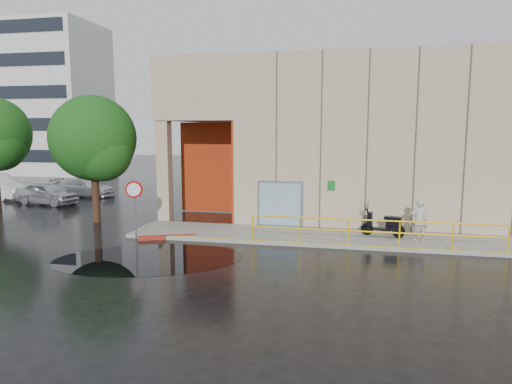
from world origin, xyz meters
TOP-DOWN VIEW (x-y plane):
  - ground at (0.00, 0.00)m, footprint 120.00×120.00m
  - sidewalk at (4.00, 4.50)m, footprint 20.00×3.00m
  - building at (5.10, 10.98)m, footprint 20.00×10.17m
  - guardrail at (4.25, 3.15)m, footprint 9.56×0.06m
  - distant_building at (-28.00, 27.98)m, footprint 12.00×8.08m
  - person at (6.05, 4.28)m, footprint 0.65×0.46m
  - scooter at (4.73, 4.84)m, footprint 1.84×0.93m
  - stop_sign at (-5.50, 2.93)m, footprint 0.66×0.42m
  - red_curb at (-4.16, 3.10)m, footprint 2.31×1.02m
  - puddle at (-3.66, 0.27)m, footprint 7.71×6.05m
  - car_a at (-14.86, 10.01)m, footprint 4.21×2.27m
  - car_c at (-14.54, 13.47)m, footprint 4.33×1.99m
  - tree_near at (-8.83, 5.68)m, footprint 4.14×4.14m

SIDE VIEW (x-z plane):
  - ground at x=0.00m, z-range 0.00..0.00m
  - puddle at x=-3.66m, z-range 0.00..0.01m
  - sidewalk at x=4.00m, z-range 0.00..0.15m
  - red_curb at x=-4.16m, z-range 0.00..0.18m
  - car_c at x=-14.54m, z-range 0.00..1.23m
  - guardrail at x=4.25m, z-range 0.16..1.19m
  - car_a at x=-14.86m, z-range 0.00..1.36m
  - scooter at x=4.73m, z-range 0.25..1.65m
  - person at x=6.05m, z-range 0.15..1.86m
  - stop_sign at x=-5.50m, z-range 0.58..3.05m
  - tree_near at x=-8.83m, z-range 0.88..7.10m
  - building at x=5.10m, z-range 0.21..8.21m
  - distant_building at x=-28.00m, z-range 0.00..15.00m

